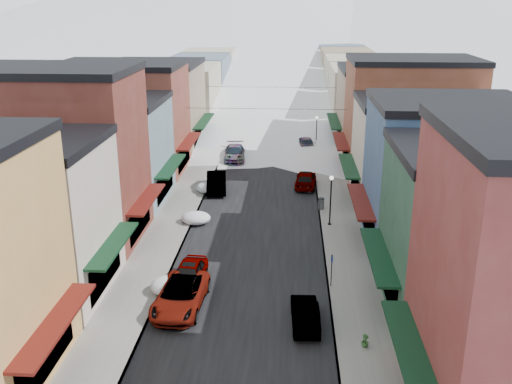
# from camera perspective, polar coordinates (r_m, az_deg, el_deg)

# --- Properties ---
(road) EXTENTS (10.00, 160.00, 0.01)m
(road) POSITION_cam_1_polar(r_m,az_deg,el_deg) (79.12, 1.63, 6.52)
(road) COLOR black
(road) RESTS_ON ground
(sidewalk_left) EXTENTS (3.20, 160.00, 0.15)m
(sidewalk_left) POSITION_cam_1_polar(r_m,az_deg,el_deg) (79.60, -3.15, 6.62)
(sidewalk_left) COLOR gray
(sidewalk_left) RESTS_ON ground
(sidewalk_right) EXTENTS (3.20, 160.00, 0.15)m
(sidewalk_right) POSITION_cam_1_polar(r_m,az_deg,el_deg) (79.17, 6.45, 6.47)
(sidewalk_right) COLOR gray
(sidewalk_right) RESTS_ON ground
(curb_left) EXTENTS (0.10, 160.00, 0.15)m
(curb_left) POSITION_cam_1_polar(r_m,az_deg,el_deg) (79.43, -2.03, 6.61)
(curb_left) COLOR slate
(curb_left) RESTS_ON ground
(curb_right) EXTENTS (0.10, 160.00, 0.15)m
(curb_right) POSITION_cam_1_polar(r_m,az_deg,el_deg) (79.10, 5.32, 6.49)
(curb_right) COLOR slate
(curb_right) RESTS_ON ground
(bldg_l_cream) EXTENTS (11.30, 8.20, 9.50)m
(bldg_l_cream) POSITION_cam_1_polar(r_m,az_deg,el_deg) (35.77, -22.85, -2.38)
(bldg_l_cream) COLOR beige
(bldg_l_cream) RESTS_ON ground
(bldg_l_brick_near) EXTENTS (12.30, 8.20, 12.50)m
(bldg_l_brick_near) POSITION_cam_1_polar(r_m,az_deg,el_deg) (42.46, -19.12, 3.39)
(bldg_l_brick_near) COLOR maroon
(bldg_l_brick_near) RESTS_ON ground
(bldg_l_grayblue) EXTENTS (11.30, 9.20, 9.00)m
(bldg_l_grayblue) POSITION_cam_1_polar(r_m,az_deg,el_deg) (50.41, -14.81, 4.06)
(bldg_l_grayblue) COLOR gray
(bldg_l_grayblue) RESTS_ON ground
(bldg_l_brick_far) EXTENTS (13.30, 9.20, 11.00)m
(bldg_l_brick_far) POSITION_cam_1_polar(r_m,az_deg,el_deg) (58.86, -13.16, 7.24)
(bldg_l_brick_far) COLOR brown
(bldg_l_brick_far) RESTS_ON ground
(bldg_l_tan) EXTENTS (11.30, 11.20, 10.00)m
(bldg_l_tan) POSITION_cam_1_polar(r_m,az_deg,el_deg) (68.18, -9.97, 8.55)
(bldg_l_tan) COLOR #9A8065
(bldg_l_tan) RESTS_ON ground
(bldg_r_green) EXTENTS (11.30, 9.20, 9.50)m
(bldg_r_green) POSITION_cam_1_polar(r_m,az_deg,el_deg) (33.38, 21.89, -3.73)
(bldg_r_green) COLOR #224833
(bldg_r_green) RESTS_ON ground
(bldg_r_blue) EXTENTS (11.30, 9.20, 10.50)m
(bldg_r_blue) POSITION_cam_1_polar(r_m,az_deg,el_deg) (41.36, 18.30, 1.64)
(bldg_r_blue) COLOR #36537B
(bldg_r_blue) RESTS_ON ground
(bldg_r_cream) EXTENTS (12.30, 9.20, 9.00)m
(bldg_r_cream) POSITION_cam_1_polar(r_m,az_deg,el_deg) (50.09, 16.31, 3.84)
(bldg_r_cream) COLOR beige
(bldg_r_cream) RESTS_ON ground
(bldg_r_brick_far) EXTENTS (13.30, 9.20, 11.50)m
(bldg_r_brick_far) POSITION_cam_1_polar(r_m,az_deg,el_deg) (58.51, 15.08, 7.28)
(bldg_r_brick_far) COLOR brown
(bldg_r_brick_far) RESTS_ON ground
(bldg_r_tan) EXTENTS (11.30, 11.20, 9.50)m
(bldg_r_tan) POSITION_cam_1_polar(r_m,az_deg,el_deg) (68.19, 12.60, 8.17)
(bldg_r_tan) COLOR #997C64
(bldg_r_tan) RESTS_ON ground
(distant_blocks) EXTENTS (34.00, 55.00, 8.00)m
(distant_blocks) POSITION_cam_1_polar(r_m,az_deg,el_deg) (101.13, 2.13, 11.49)
(distant_blocks) COLOR gray
(distant_blocks) RESTS_ON ground
(mountain_ridge) EXTENTS (670.00, 340.00, 34.00)m
(mountain_ridge) POSITION_cam_1_polar(r_m,az_deg,el_deg) (295.30, -0.75, 18.28)
(mountain_ridge) COLOR silver
(mountain_ridge) RESTS_ON ground
(overhead_cables) EXTENTS (16.40, 15.04, 0.04)m
(overhead_cables) POSITION_cam_1_polar(r_m,az_deg,el_deg) (65.69, 1.30, 9.50)
(overhead_cables) COLOR black
(overhead_cables) RESTS_ON ground
(car_white_suv) EXTENTS (2.85, 5.71, 1.55)m
(car_white_suv) POSITION_cam_1_polar(r_m,az_deg,el_deg) (33.17, -7.56, -10.22)
(car_white_suv) COLOR silver
(car_white_suv) RESTS_ON ground
(car_silver_sedan) EXTENTS (2.10, 4.56, 1.52)m
(car_silver_sedan) POSITION_cam_1_polar(r_m,az_deg,el_deg) (35.48, -6.75, -8.19)
(car_silver_sedan) COLOR #A8ABB0
(car_silver_sedan) RESTS_ON ground
(car_dark_hatch) EXTENTS (2.34, 5.19, 1.65)m
(car_dark_hatch) POSITION_cam_1_polar(r_m,az_deg,el_deg) (52.38, -3.98, 1.00)
(car_dark_hatch) COLOR black
(car_dark_hatch) RESTS_ON ground
(car_silver_wagon) EXTENTS (2.63, 5.64, 1.59)m
(car_silver_wagon) POSITION_cam_1_polar(r_m,az_deg,el_deg) (62.33, -2.15, 3.90)
(car_silver_wagon) COLOR #A0A2A8
(car_silver_wagon) RESTS_ON ground
(car_green_sedan) EXTENTS (1.60, 4.12, 1.34)m
(car_green_sedan) POSITION_cam_1_polar(r_m,az_deg,el_deg) (31.51, 4.93, -12.01)
(car_green_sedan) COLOR black
(car_green_sedan) RESTS_ON ground
(car_gray_suv) EXTENTS (2.24, 4.79, 1.59)m
(car_gray_suv) POSITION_cam_1_polar(r_m,az_deg,el_deg) (53.52, 4.99, 1.32)
(car_gray_suv) COLOR #A0A4A9
(car_gray_suv) RESTS_ON ground
(car_black_sedan) EXTENTS (2.51, 5.08, 1.42)m
(car_black_sedan) POSITION_cam_1_polar(r_m,az_deg,el_deg) (67.38, 4.95, 4.90)
(car_black_sedan) COLOR black
(car_black_sedan) RESTS_ON ground
(car_lane_silver) EXTENTS (2.01, 4.44, 1.48)m
(car_lane_silver) POSITION_cam_1_polar(r_m,az_deg,el_deg) (74.71, 0.55, 6.37)
(car_lane_silver) COLOR #A9ABB1
(car_lane_silver) RESTS_ON ground
(car_lane_white) EXTENTS (3.43, 6.12, 1.61)m
(car_lane_white) POSITION_cam_1_polar(r_m,az_deg,el_deg) (88.65, 2.26, 8.37)
(car_lane_white) COLOR white
(car_lane_white) RESTS_ON ground
(parking_sign) EXTENTS (0.10, 0.28, 2.09)m
(parking_sign) POSITION_cam_1_polar(r_m,az_deg,el_deg) (34.97, 7.57, -7.52)
(parking_sign) COLOR black
(parking_sign) RESTS_ON sidewalk_right
(trash_can) EXTENTS (0.56, 0.56, 0.95)m
(trash_can) POSITION_cam_1_polar(r_m,az_deg,el_deg) (47.67, 6.52, -1.15)
(trash_can) COLOR #595B5E
(trash_can) RESTS_ON sidewalk_right
(streetlamp_near) EXTENTS (0.33, 0.33, 3.95)m
(streetlamp_near) POSITION_cam_1_polar(r_m,az_deg,el_deg) (43.81, 7.50, -0.21)
(streetlamp_near) COLOR black
(streetlamp_near) RESTS_ON sidewalk_right
(streetlamp_far) EXTENTS (0.32, 0.32, 3.84)m
(streetlamp_far) POSITION_cam_1_polar(r_m,az_deg,el_deg) (66.58, 6.07, 6.34)
(streetlamp_far) COLOR black
(streetlamp_far) RESTS_ON sidewalk_right
(planter_far) EXTENTS (0.53, 0.53, 0.68)m
(planter_far) POSITION_cam_1_polar(r_m,az_deg,el_deg) (30.03, 10.85, -14.42)
(planter_far) COLOR #34632D
(planter_far) RESTS_ON sidewalk_right
(snow_pile_near) EXTENTS (2.59, 2.79, 1.10)m
(snow_pile_near) POSITION_cam_1_polar(r_m,az_deg,el_deg) (34.84, -8.31, -9.23)
(snow_pile_near) COLOR white
(snow_pile_near) RESTS_ON ground
(snow_pile_mid) EXTENTS (2.29, 2.61, 0.97)m
(snow_pile_mid) POSITION_cam_1_polar(r_m,az_deg,el_deg) (45.00, -5.98, -2.58)
(snow_pile_mid) COLOR white
(snow_pile_mid) RESTS_ON ground
(snow_pile_far) EXTENTS (2.47, 2.72, 1.04)m
(snow_pile_far) POSITION_cam_1_polar(r_m,az_deg,el_deg) (51.96, -4.60, 0.46)
(snow_pile_far) COLOR white
(snow_pile_far) RESTS_ON ground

